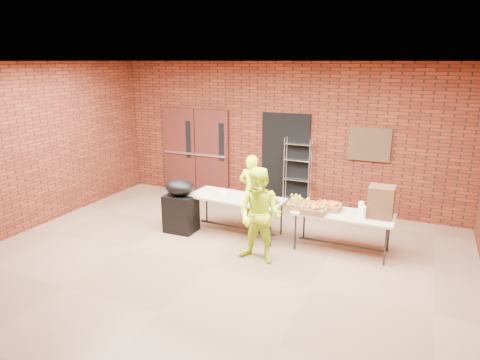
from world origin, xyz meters
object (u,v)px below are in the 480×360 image
at_px(table_right, 343,216).
at_px(volunteer_woman, 252,191).
at_px(coffee_dispenser, 381,202).
at_px(volunteer_man, 260,216).
at_px(wire_rack, 297,174).
at_px(table_left, 236,200).
at_px(covered_grill, 181,205).

xyz_separation_m(table_right, volunteer_woman, (-1.88, 0.47, 0.09)).
height_order(coffee_dispenser, volunteer_man, volunteer_man).
relative_size(coffee_dispenser, volunteer_woman, 0.37).
xyz_separation_m(wire_rack, table_right, (1.37, -1.85, -0.16)).
relative_size(table_right, volunteer_man, 1.07).
xyz_separation_m(table_left, table_right, (1.99, 0.04, -0.04)).
distance_m(table_right, volunteer_woman, 1.94).
height_order(volunteer_woman, volunteer_man, volunteer_man).
height_order(covered_grill, volunteer_woman, volunteer_woman).
height_order(wire_rack, covered_grill, wire_rack).
bearing_deg(covered_grill, wire_rack, 52.39).
bearing_deg(volunteer_man, wire_rack, 99.35).
distance_m(wire_rack, coffee_dispenser, 2.66).
bearing_deg(volunteer_woman, covered_grill, 35.92).
xyz_separation_m(coffee_dispenser, covered_grill, (-3.62, -0.42, -0.44)).
bearing_deg(volunteer_man, volunteer_woman, 122.26).
relative_size(volunteer_woman, volunteer_man, 0.92).
relative_size(wire_rack, coffee_dispenser, 2.99).
bearing_deg(volunteer_man, coffee_dispenser, 34.89).
xyz_separation_m(volunteer_woman, volunteer_man, (0.72, -1.40, 0.06)).
bearing_deg(volunteer_woman, volunteer_man, 117.31).
xyz_separation_m(covered_grill, volunteer_man, (1.86, -0.58, 0.27)).
bearing_deg(coffee_dispenser, volunteer_woman, 170.79).
distance_m(covered_grill, volunteer_man, 1.97).
height_order(table_right, coffee_dispenser, coffee_dispenser).
bearing_deg(wire_rack, volunteer_man, -85.41).
bearing_deg(volunteer_woman, wire_rack, -110.11).
distance_m(wire_rack, table_right, 2.31).
height_order(table_left, coffee_dispenser, coffee_dispenser).
xyz_separation_m(wire_rack, volunteer_woman, (-0.51, -1.39, -0.07)).
xyz_separation_m(covered_grill, volunteer_woman, (1.14, 0.82, 0.21)).
relative_size(coffee_dispenser, volunteer_man, 0.34).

